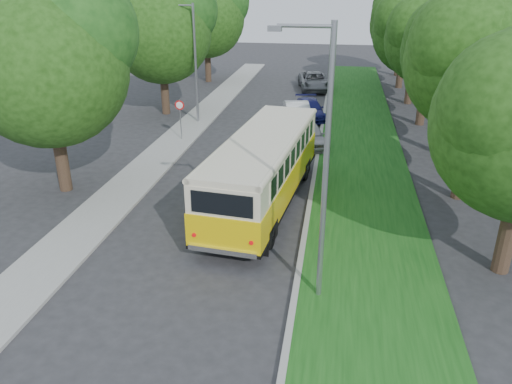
% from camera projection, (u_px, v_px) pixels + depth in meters
% --- Properties ---
extents(ground, '(120.00, 120.00, 0.00)m').
position_uv_depth(ground, '(203.00, 246.00, 18.06)').
color(ground, '#2A2A2C').
rests_on(ground, ground).
extents(curb, '(0.20, 70.00, 0.15)m').
position_uv_depth(curb, '(311.00, 195.00, 22.02)').
color(curb, gray).
rests_on(curb, ground).
extents(grass_verge, '(4.50, 70.00, 0.13)m').
position_uv_depth(grass_verge, '(365.00, 199.00, 21.67)').
color(grass_verge, '#144813').
rests_on(grass_verge, ground).
extents(sidewalk, '(2.20, 70.00, 0.12)m').
position_uv_depth(sidewalk, '(131.00, 184.00, 23.29)').
color(sidewalk, gray).
rests_on(sidewalk, ground).
extents(treeline, '(24.27, 41.91, 9.46)m').
position_uv_depth(treeline, '(321.00, 29.00, 31.53)').
color(treeline, '#332319').
rests_on(treeline, ground).
extents(lamppost_near, '(1.71, 0.16, 8.00)m').
position_uv_depth(lamppost_near, '(323.00, 162.00, 13.43)').
color(lamppost_near, gray).
rests_on(lamppost_near, ground).
extents(lamppost_far, '(1.71, 0.16, 7.50)m').
position_uv_depth(lamppost_far, '(194.00, 60.00, 31.62)').
color(lamppost_far, gray).
rests_on(lamppost_far, ground).
extents(warning_sign, '(0.56, 0.10, 2.50)m').
position_uv_depth(warning_sign, '(180.00, 113.00, 28.90)').
color(warning_sign, gray).
rests_on(warning_sign, ground).
extents(vintage_bus, '(3.81, 10.71, 3.11)m').
position_uv_depth(vintage_bus, '(263.00, 171.00, 20.64)').
color(vintage_bus, yellow).
rests_on(vintage_bus, ground).
extents(car_silver, '(2.60, 4.17, 1.32)m').
position_uv_depth(car_silver, '(309.00, 135.00, 28.44)').
color(car_silver, '#9D9DA1').
rests_on(car_silver, ground).
extents(car_white, '(2.39, 4.60, 1.44)m').
position_uv_depth(car_white, '(297.00, 114.00, 32.51)').
color(car_white, silver).
rests_on(car_white, ground).
extents(car_blue, '(2.62, 4.63, 1.27)m').
position_uv_depth(car_blue, '(309.00, 109.00, 34.07)').
color(car_blue, navy).
rests_on(car_blue, ground).
extents(car_grey, '(3.28, 5.59, 1.46)m').
position_uv_depth(car_grey, '(314.00, 81.00, 42.70)').
color(car_grey, slate).
rests_on(car_grey, ground).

